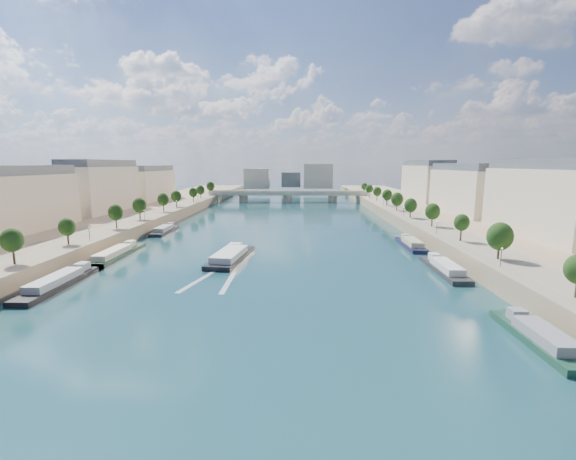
{
  "coord_description": "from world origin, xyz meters",
  "views": [
    {
      "loc": [
        8.59,
        -37.89,
        27.3
      ],
      "look_at": [
        4.59,
        90.77,
        5.0
      ],
      "focal_mm": 24.0,
      "sensor_mm": 36.0,
      "label": 1
    }
  ],
  "objects": [
    {
      "name": "trees_right",
      "position": [
        55.0,
        110.0,
        10.48
      ],
      "size": [
        4.8,
        268.8,
        8.26
      ],
      "color": "#382B1E",
      "rests_on": "ground"
    },
    {
      "name": "wake",
      "position": [
        -11.22,
        52.36,
        0.02
      ],
      "size": [
        10.73,
        26.0,
        0.04
      ],
      "color": "silver",
      "rests_on": "ground"
    },
    {
      "name": "lamps_right",
      "position": [
        52.5,
        105.0,
        7.78
      ],
      "size": [
        0.36,
        200.36,
        4.28
      ],
      "color": "black",
      "rests_on": "ground"
    },
    {
      "name": "moored_barges_right",
      "position": [
        45.5,
        37.97,
        0.84
      ],
      "size": [
        5.0,
        123.58,
        3.6
      ],
      "color": "black",
      "rests_on": "ground"
    },
    {
      "name": "pave_left",
      "position": [
        -57.0,
        100.0,
        5.05
      ],
      "size": [
        14.0,
        520.0,
        0.1
      ],
      "primitive_type": "cube",
      "color": "gray",
      "rests_on": "quay_left"
    },
    {
      "name": "moored_barges_left",
      "position": [
        -45.5,
        50.46,
        0.84
      ],
      "size": [
        5.0,
        157.05,
        3.6
      ],
      "color": "#1A1D39",
      "rests_on": "ground"
    },
    {
      "name": "skyline",
      "position": [
        3.19,
        319.52,
        14.66
      ],
      "size": [
        79.0,
        42.0,
        22.0
      ],
      "color": "beige",
      "rests_on": "ground"
    },
    {
      "name": "pave_right",
      "position": [
        57.0,
        100.0,
        5.05
      ],
      "size": [
        14.0,
        520.0,
        0.1
      ],
      "primitive_type": "cube",
      "color": "gray",
      "rests_on": "quay_right"
    },
    {
      "name": "quay_left",
      "position": [
        -72.0,
        100.0,
        2.5
      ],
      "size": [
        44.0,
        520.0,
        5.0
      ],
      "primitive_type": "cube",
      "color": "#9E8460",
      "rests_on": "ground"
    },
    {
      "name": "lamps_left",
      "position": [
        -52.5,
        90.0,
        7.78
      ],
      "size": [
        0.36,
        200.36,
        4.28
      ],
      "color": "black",
      "rests_on": "ground"
    },
    {
      "name": "quay_right",
      "position": [
        72.0,
        100.0,
        2.5
      ],
      "size": [
        44.0,
        520.0,
        5.0
      ],
      "primitive_type": "cube",
      "color": "#9E8460",
      "rests_on": "ground"
    },
    {
      "name": "buildings_left",
      "position": [
        -85.0,
        112.0,
        16.45
      ],
      "size": [
        16.0,
        226.0,
        23.2
      ],
      "color": "beige",
      "rests_on": "ground"
    },
    {
      "name": "trees_left",
      "position": [
        -55.0,
        102.0,
        10.48
      ],
      "size": [
        4.8,
        268.8,
        8.26
      ],
      "color": "#382B1E",
      "rests_on": "ground"
    },
    {
      "name": "ground",
      "position": [
        0.0,
        100.0,
        0.0
      ],
      "size": [
        700.0,
        700.0,
        0.0
      ],
      "primitive_type": "plane",
      "color": "#0B2E34",
      "rests_on": "ground"
    },
    {
      "name": "bridge",
      "position": [
        0.0,
        237.12,
        5.08
      ],
      "size": [
        112.0,
        12.0,
        8.15
      ],
      "color": "#C1B79E",
      "rests_on": "ground"
    },
    {
      "name": "buildings_right",
      "position": [
        85.0,
        112.0,
        16.45
      ],
      "size": [
        16.0,
        226.0,
        23.2
      ],
      "color": "beige",
      "rests_on": "ground"
    },
    {
      "name": "tour_barge",
      "position": [
        -11.22,
        69.0,
        0.97
      ],
      "size": [
        10.66,
        27.13,
        3.69
      ],
      "rotation": [
        0.0,
        0.0,
        -0.12
      ],
      "color": "black",
      "rests_on": "ground"
    }
  ]
}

